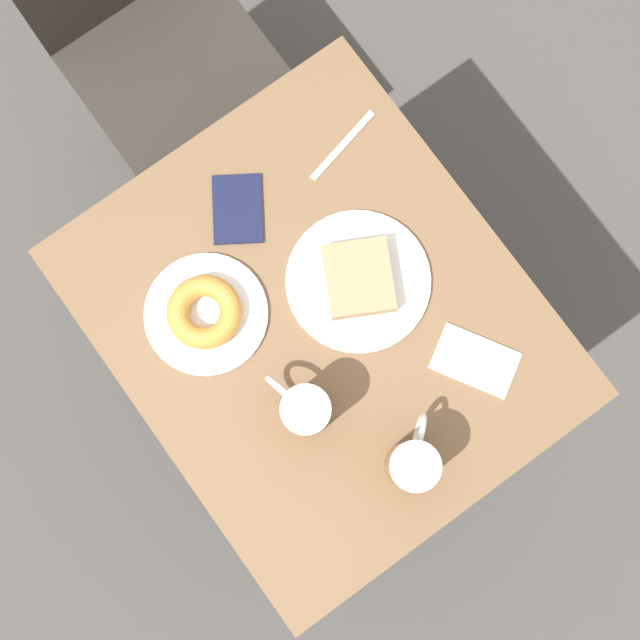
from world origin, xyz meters
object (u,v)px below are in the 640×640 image
Objects in this scene: plate_with_donut at (205,313)px; napkin_folded at (475,361)px; plate_with_cake at (358,280)px; beer_mug_center at (305,410)px; passport_near_edge at (238,209)px; fork at (343,145)px; chair at (137,8)px; beer_mug_left at (412,464)px.

plate_with_donut is 0.48m from napkin_folded.
plate_with_cake is 0.25m from beer_mug_center.
napkin_folded is at bearing -69.16° from passport_near_edge.
napkin_folded and fork have the same top height.
fork is at bearing 84.48° from napkin_folded.
plate_with_donut is (-0.25, -0.64, 0.19)m from chair.
chair is 6.86× the size of beer_mug_left.
passport_near_edge is (-0.09, 0.23, -0.01)m from plate_with_cake.
fork is at bearing 16.18° from plate_with_donut.
plate_with_cake is at bearing 31.98° from beer_mug_center.
plate_with_cake is at bearing 68.85° from beer_mug_left.
napkin_folded is (0.20, 0.07, -0.07)m from beer_mug_left.
beer_mug_left is at bearing -114.95° from fork.
plate_with_cake is at bearing -119.89° from fork.
plate_with_cake is 0.25m from fork.
beer_mug_center is at bearing 117.66° from beer_mug_left.
plate_with_cake is 1.54× the size of napkin_folded.
napkin_folded is at bearing -95.52° from fork.
plate_with_donut is 1.57× the size of beer_mug_center.
beer_mug_left is 0.54m from passport_near_edge.
napkin_folded is 0.45m from fork.
beer_mug_left reaches higher than passport_near_edge.
napkin_folded is 1.01× the size of fork.
beer_mug_left and beer_mug_center have the same top height.
beer_mug_center reaches higher than plate_with_cake.
beer_mug_left is 0.84× the size of fork.
chair is 0.57m from fork.
passport_near_edge is (-0.22, 0.01, 0.00)m from fork.
plate_with_cake is 1.85× the size of beer_mug_center.
plate_with_donut is 0.20m from passport_near_edge.
beer_mug_left is (-0.12, -0.30, 0.05)m from plate_with_cake.
beer_mug_left is at bearing -72.28° from plate_with_donut.
chair is at bearing 80.03° from passport_near_edge.
chair is 0.77m from plate_with_cake.
chair is 3.70× the size of plate_with_cake.
beer_mug_center is at bearing -148.02° from plate_with_cake.
fork is (0.33, 0.35, -0.07)m from beer_mug_center.
plate_with_cake is at bearing 109.36° from napkin_folded.
napkin_folded is at bearing -19.31° from beer_mug_center.
beer_mug_left reaches higher than plate_with_donut.
plate_with_cake is 0.25m from passport_near_edge.
plate_with_donut reaches higher than fork.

